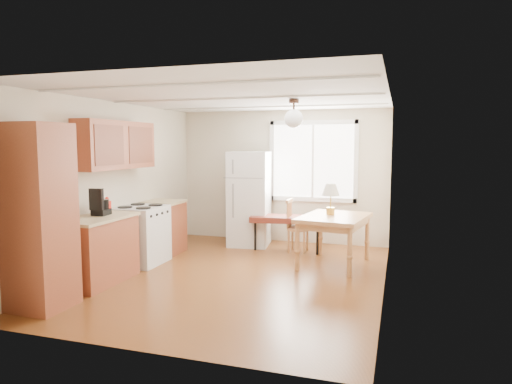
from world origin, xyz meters
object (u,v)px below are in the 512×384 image
at_px(refrigerator, 249,199).
at_px(chair, 294,222).
at_px(dining_table, 334,222).
at_px(bench, 288,220).

bearing_deg(refrigerator, chair, -22.92).
relative_size(dining_table, chair, 1.51).
height_order(refrigerator, chair, refrigerator).
distance_m(refrigerator, dining_table, 1.95).
bearing_deg(chair, dining_table, -40.43).
height_order(dining_table, chair, chair).
bearing_deg(dining_table, refrigerator, 159.18).
relative_size(refrigerator, dining_table, 1.27).
bearing_deg(refrigerator, bench, -20.75).
bearing_deg(dining_table, bench, 148.70).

